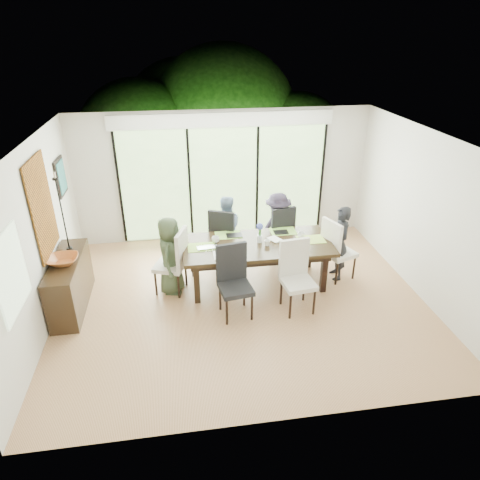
{
  "coord_description": "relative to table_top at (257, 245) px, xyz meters",
  "views": [
    {
      "loc": [
        -0.94,
        -5.9,
        4.13
      ],
      "look_at": [
        0.0,
        0.25,
        1.0
      ],
      "focal_mm": 32.0,
      "sensor_mm": 36.0,
      "label": 1
    }
  ],
  "objects": [
    {
      "name": "floor",
      "position": [
        -0.33,
        -0.48,
        -0.77
      ],
      "size": [
        6.0,
        5.0,
        0.01
      ],
      "primitive_type": "cube",
      "color": "#925D3A",
      "rests_on": "ground"
    },
    {
      "name": "ceiling",
      "position": [
        -0.33,
        -0.48,
        1.94
      ],
      "size": [
        6.0,
        5.0,
        0.01
      ],
      "primitive_type": "cube",
      "color": "white",
      "rests_on": "wall_back"
    },
    {
      "name": "wall_back",
      "position": [
        -0.33,
        2.03,
        0.59
      ],
      "size": [
        6.0,
        0.02,
        2.7
      ],
      "primitive_type": "cube",
      "color": "beige",
      "rests_on": "floor"
    },
    {
      "name": "wall_front",
      "position": [
        -0.33,
        -2.99,
        0.59
      ],
      "size": [
        6.0,
        0.02,
        2.7
      ],
      "primitive_type": "cube",
      "color": "silver",
      "rests_on": "floor"
    },
    {
      "name": "wall_left",
      "position": [
        -3.34,
        -0.48,
        0.59
      ],
      "size": [
        0.02,
        5.0,
        2.7
      ],
      "primitive_type": "cube",
      "color": "silver",
      "rests_on": "floor"
    },
    {
      "name": "wall_right",
      "position": [
        2.68,
        -0.48,
        0.59
      ],
      "size": [
        0.02,
        5.0,
        2.7
      ],
      "primitive_type": "cube",
      "color": "silver",
      "rests_on": "floor"
    },
    {
      "name": "glass_doors",
      "position": [
        -0.33,
        1.99,
        0.44
      ],
      "size": [
        4.2,
        0.02,
        2.3
      ],
      "primitive_type": "cube",
      "color": "#598C3F",
      "rests_on": "wall_back"
    },
    {
      "name": "blinds_header",
      "position": [
        -0.33,
        1.98,
        1.74
      ],
      "size": [
        4.4,
        0.06,
        0.28
      ],
      "primitive_type": "cube",
      "color": "white",
      "rests_on": "wall_back"
    },
    {
      "name": "mullion_a",
      "position": [
        -2.43,
        1.98,
        0.44
      ],
      "size": [
        0.05,
        0.04,
        2.3
      ],
      "primitive_type": "cube",
      "color": "black",
      "rests_on": "wall_back"
    },
    {
      "name": "mullion_b",
      "position": [
        -1.03,
        1.98,
        0.44
      ],
      "size": [
        0.05,
        0.04,
        2.3
      ],
      "primitive_type": "cube",
      "color": "black",
      "rests_on": "wall_back"
    },
    {
      "name": "mullion_c",
      "position": [
        0.37,
        1.98,
        0.44
      ],
      "size": [
        0.05,
        0.04,
        2.3
      ],
      "primitive_type": "cube",
      "color": "black",
      "rests_on": "wall_back"
    },
    {
      "name": "mullion_d",
      "position": [
        1.77,
        1.98,
        0.44
      ],
      "size": [
        0.05,
        0.04,
        2.3
      ],
      "primitive_type": "cube",
      "color": "black",
      "rests_on": "wall_back"
    },
    {
      "name": "side_window",
      "position": [
        -3.3,
        -1.68,
        0.74
      ],
      "size": [
        0.02,
        0.9,
        1.0
      ],
      "primitive_type": "cube",
      "color": "#8CAD7F",
      "rests_on": "wall_left"
    },
    {
      "name": "deck",
      "position": [
        -0.33,
        2.92,
        -0.81
      ],
      "size": [
        6.0,
        1.8,
        0.1
      ],
      "primitive_type": "cube",
      "color": "brown",
      "rests_on": "ground"
    },
    {
      "name": "rail_top",
      "position": [
        -0.33,
        3.72,
        -0.21
      ],
      "size": [
        6.0,
        0.08,
        0.06
      ],
      "primitive_type": "cube",
      "color": "#503422",
      "rests_on": "deck"
    },
    {
      "name": "foliage_left",
      "position": [
        -2.13,
        4.72,
        0.68
      ],
      "size": [
        3.2,
        3.2,
        3.2
      ],
      "primitive_type": "sphere",
      "color": "#14380F",
      "rests_on": "ground"
    },
    {
      "name": "foliage_mid",
      "position": [
        0.07,
        5.32,
        1.04
      ],
      "size": [
        4.0,
        4.0,
        4.0
      ],
      "primitive_type": "sphere",
      "color": "#14380F",
      "rests_on": "ground"
    },
    {
      "name": "foliage_right",
      "position": [
        1.87,
        4.52,
        0.5
      ],
      "size": [
        2.8,
        2.8,
        2.8
      ],
      "primitive_type": "sphere",
      "color": "#14380F",
      "rests_on": "ground"
    },
    {
      "name": "foliage_far",
      "position": [
        -0.93,
        6.02,
        0.86
      ],
      "size": [
        3.6,
        3.6,
        3.6
      ],
      "primitive_type": "sphere",
      "color": "#14380F",
      "rests_on": "ground"
    },
    {
      "name": "table_top",
      "position": [
        0.0,
        0.0,
        0.0
      ],
      "size": [
        2.54,
        1.17,
        0.06
      ],
      "primitive_type": "cube",
      "color": "black",
      "rests_on": "floor"
    },
    {
      "name": "table_apron",
      "position": [
        0.0,
        0.0,
        -0.1
      ],
      "size": [
        2.33,
        0.95,
        0.11
      ],
      "primitive_type": "cube",
      "color": "black",
      "rests_on": "floor"
    },
    {
      "name": "table_leg_fl",
      "position": [
        -1.08,
        -0.43,
        -0.4
      ],
      "size": [
        0.1,
        0.1,
        0.73
      ],
      "primitive_type": "cube",
      "color": "black",
      "rests_on": "floor"
    },
    {
      "name": "table_leg_fr",
      "position": [
        1.08,
        -0.43,
        -0.4
      ],
      "size": [
        0.1,
        0.1,
        0.73
      ],
      "primitive_type": "cube",
      "color": "black",
      "rests_on": "floor"
    },
    {
      "name": "table_leg_bl",
      "position": [
        -1.08,
        0.43,
        -0.4
      ],
      "size": [
        0.1,
        0.1,
        0.73
      ],
      "primitive_type": "cube",
      "color": "black",
      "rests_on": "floor"
    },
    {
      "name": "table_leg_br",
      "position": [
        1.08,
        0.43,
        -0.4
      ],
      "size": [
        0.1,
        0.1,
        0.73
      ],
      "primitive_type": "cube",
      "color": "black",
      "rests_on": "floor"
    },
    {
      "name": "chair_left_end",
      "position": [
        -1.5,
        0.0,
        -0.18
      ],
      "size": [
        0.62,
        0.62,
        1.17
      ],
      "primitive_type": null,
      "rotation": [
        0.0,
        0.0,
        -1.92
      ],
      "color": "beige",
      "rests_on": "floor"
    },
    {
      "name": "chair_right_end",
      "position": [
        1.5,
        0.0,
        -0.18
      ],
      "size": [
        0.63,
        0.63,
        1.17
      ],
      "primitive_type": null,
      "rotation": [
        0.0,
        0.0,
        1.93
      ],
      "color": "white",
      "rests_on": "floor"
    },
    {
      "name": "chair_far_left",
      "position": [
        -0.45,
        0.85,
        -0.18
      ],
      "size": [
        0.65,
        0.65,
        1.17
      ],
      "primitive_type": null,
      "rotation": [
        0.0,
        0.0,
        2.71
      ],
      "color": "black",
      "rests_on": "floor"
    },
    {
      "name": "chair_far_right",
      "position": [
        0.55,
        0.85,
        -0.18
      ],
      "size": [
        0.59,
        0.59,
        1.17
      ],
      "primitive_type": null,
      "rotation": [
        0.0,
        0.0,
        3.39
      ],
      "color": "black",
      "rests_on": "floor"
    },
    {
      "name": "chair_near_left",
      "position": [
        -0.5,
        -0.87,
        -0.18
      ],
      "size": [
        0.55,
        0.55,
        1.17
      ],
      "primitive_type": null,
      "rotation": [
        0.0,
        0.0,
        0.15
      ],
      "color": "black",
      "rests_on": "floor"
    },
    {
      "name": "chair_near_right",
      "position": [
        0.5,
        -0.87,
        -0.18
      ],
      "size": [
        0.54,
        0.54,
        1.17
      ],
      "primitive_type": null,
      "rotation": [
        0.0,
        0.0,
        0.12
      ],
      "color": "beige",
      "rests_on": "floor"
    },
    {
      "name": "person_left_end",
      "position": [
        -1.48,
        0.0,
        -0.08
      ],
      "size": [
        0.55,
        0.72,
        1.37
      ],
      "primitive_type": "imported",
      "rotation": [
        0.0,
        0.0,
        1.31
      ],
      "color": "#3A4930",
      "rests_on": "floor"
    },
    {
      "name": "person_right_end",
      "position": [
        1.48,
        0.0,
        -0.08
      ],
      "size": [
        0.42,
        0.65,
        1.37
      ],
      "primitive_type": "imported",
      "rotation": [
        0.0,
        0.0,
        -1.6
      ],
      "color": "black",
      "rests_on": "floor"
    },
    {
      "name": "person_far_left",
      "position": [
        -0.45,
        0.83,
        -0.08
      ],
      "size": [
        0.66,
        0.43,
        1.37
      ],
      "primitive_type": "imported",
      "rotation": [
        0.0,
        0.0,
        3.19
      ],
      "color": "#7E98B6",
      "rests_on": "floor"
    },
    {
      "name": "person_far_right",
      "position": [
        0.55,
        0.83,
        -0.08
      ],
      "size": [
        0.71,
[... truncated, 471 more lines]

